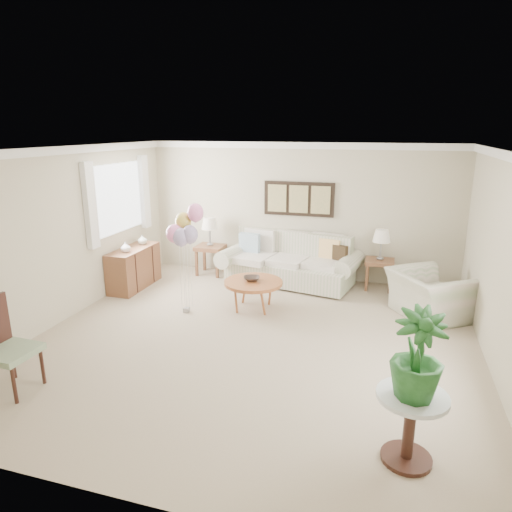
# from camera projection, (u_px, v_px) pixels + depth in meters

# --- Properties ---
(ground_plane) EXTENTS (6.00, 6.00, 0.00)m
(ground_plane) POSITION_uv_depth(u_px,v_px,m) (254.00, 340.00, 6.35)
(ground_plane) COLOR tan
(room_shell) EXTENTS (6.04, 6.04, 2.60)m
(room_shell) POSITION_uv_depth(u_px,v_px,m) (248.00, 224.00, 6.03)
(room_shell) COLOR #C1B79D
(room_shell) RESTS_ON ground
(wall_art_triptych) EXTENTS (1.35, 0.06, 0.65)m
(wall_art_triptych) POSITION_uv_depth(u_px,v_px,m) (299.00, 199.00, 8.66)
(wall_art_triptych) COLOR black
(wall_art_triptych) RESTS_ON ground
(sofa) EXTENTS (2.72, 1.37, 0.94)m
(sofa) POSITION_uv_depth(u_px,v_px,m) (290.00, 264.00, 8.64)
(sofa) COLOR beige
(sofa) RESTS_ON ground
(end_table_left) EXTENTS (0.54, 0.49, 0.59)m
(end_table_left) POSITION_uv_depth(u_px,v_px,m) (210.00, 250.00, 9.11)
(end_table_left) COLOR brown
(end_table_left) RESTS_ON ground
(end_table_right) EXTENTS (0.51, 0.46, 0.56)m
(end_table_right) POSITION_uv_depth(u_px,v_px,m) (380.00, 265.00, 8.27)
(end_table_right) COLOR brown
(end_table_right) RESTS_ON ground
(lamp_left) EXTENTS (0.32, 0.32, 0.57)m
(lamp_left) POSITION_uv_depth(u_px,v_px,m) (210.00, 224.00, 8.97)
(lamp_left) COLOR gray
(lamp_left) RESTS_ON end_table_left
(lamp_right) EXTENTS (0.32, 0.32, 0.56)m
(lamp_right) POSITION_uv_depth(u_px,v_px,m) (382.00, 237.00, 8.13)
(lamp_right) COLOR gray
(lamp_right) RESTS_ON end_table_right
(coffee_table) EXTENTS (0.95, 0.95, 0.48)m
(coffee_table) POSITION_uv_depth(u_px,v_px,m) (253.00, 283.00, 7.34)
(coffee_table) COLOR #AA512E
(coffee_table) RESTS_ON ground
(decor_bowl) EXTENTS (0.33, 0.33, 0.06)m
(decor_bowl) POSITION_uv_depth(u_px,v_px,m) (252.00, 279.00, 7.35)
(decor_bowl) COLOR #322721
(decor_bowl) RESTS_ON coffee_table
(armchair) EXTENTS (1.41, 1.45, 0.71)m
(armchair) POSITION_uv_depth(u_px,v_px,m) (428.00, 295.00, 7.07)
(armchair) COLOR beige
(armchair) RESTS_ON ground
(side_table) EXTENTS (0.61, 0.61, 0.66)m
(side_table) POSITION_uv_depth(u_px,v_px,m) (411.00, 411.00, 3.93)
(side_table) COLOR silver
(side_table) RESTS_ON ground
(potted_plant) EXTENTS (0.52, 0.52, 0.79)m
(potted_plant) POSITION_uv_depth(u_px,v_px,m) (418.00, 355.00, 3.75)
(potted_plant) COLOR #184818
(potted_plant) RESTS_ON side_table
(accent_chair) EXTENTS (0.54, 0.54, 1.07)m
(accent_chair) POSITION_uv_depth(u_px,v_px,m) (3.00, 344.00, 5.03)
(accent_chair) COLOR gray
(accent_chair) RESTS_ON ground
(credenza) EXTENTS (0.46, 1.20, 0.74)m
(credenza) POSITION_uv_depth(u_px,v_px,m) (134.00, 268.00, 8.39)
(credenza) COLOR brown
(credenza) RESTS_ON ground
(vase_white) EXTENTS (0.21, 0.21, 0.18)m
(vase_white) POSITION_uv_depth(u_px,v_px,m) (125.00, 247.00, 8.03)
(vase_white) COLOR white
(vase_white) RESTS_ON credenza
(vase_sage) EXTENTS (0.23, 0.23, 0.18)m
(vase_sage) POSITION_uv_depth(u_px,v_px,m) (142.00, 240.00, 8.56)
(vase_sage) COLOR #A8B0A3
(vase_sage) RESTS_ON credenza
(balloon_cluster) EXTENTS (0.54, 0.45, 1.75)m
(balloon_cluster) POSITION_uv_depth(u_px,v_px,m) (185.00, 228.00, 6.97)
(balloon_cluster) COLOR gray
(balloon_cluster) RESTS_ON ground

